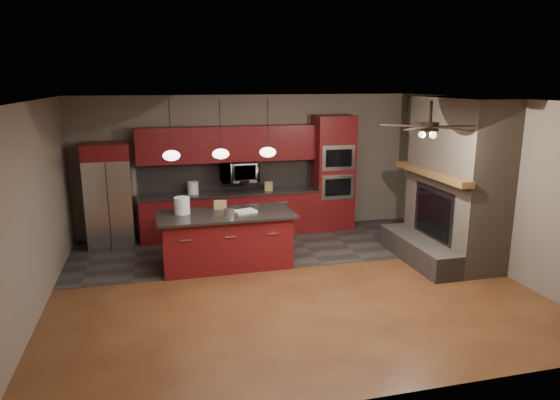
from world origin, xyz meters
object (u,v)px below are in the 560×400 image
object	(u,v)px
counter_bucket	(193,188)
counter_box	(268,186)
kitchen_island	(226,239)
paint_can	(229,213)
oven_tower	(333,173)
cardboard_box	(220,205)
white_bucket	(182,205)
refrigerator	(109,195)
paint_tray	(245,211)
microwave	(239,171)

from	to	relation	value
counter_bucket	counter_box	bearing A→B (deg)	-1.90
kitchen_island	paint_can	bearing A→B (deg)	-82.84
oven_tower	counter_bucket	bearing A→B (deg)	179.85
cardboard_box	counter_box	bearing A→B (deg)	60.01
white_bucket	refrigerator	bearing A→B (deg)	130.69
paint_can	counter_bucket	size ratio (longest dim) A/B	0.74
oven_tower	paint_tray	bearing A→B (deg)	-141.89
oven_tower	cardboard_box	bearing A→B (deg)	-151.96
refrigerator	oven_tower	bearing A→B (deg)	0.95
refrigerator	counter_box	bearing A→B (deg)	0.59
microwave	counter_box	distance (m)	0.66
kitchen_island	paint_tray	distance (m)	0.57
refrigerator	microwave	bearing A→B (deg)	3.02
oven_tower	white_bucket	size ratio (longest dim) A/B	8.53
oven_tower	refrigerator	world-z (taller)	oven_tower
refrigerator	white_bucket	bearing A→B (deg)	-49.31
white_bucket	counter_bucket	bearing A→B (deg)	79.00
oven_tower	counter_box	distance (m)	1.41
microwave	kitchen_island	xyz separation A→B (m)	(-0.53, -1.75, -0.84)
counter_bucket	kitchen_island	bearing A→B (deg)	-76.80
paint_tray	white_bucket	bearing A→B (deg)	154.57
refrigerator	paint_can	xyz separation A→B (m)	(1.98, -1.83, -0.00)
paint_tray	cardboard_box	size ratio (longest dim) A/B	1.69
microwave	kitchen_island	bearing A→B (deg)	-106.83
cardboard_box	kitchen_island	bearing A→B (deg)	-71.53
paint_can	paint_tray	size ratio (longest dim) A/B	0.51
cardboard_box	paint_can	bearing A→B (deg)	-71.39
kitchen_island	paint_can	size ratio (longest dim) A/B	12.51
microwave	white_bucket	size ratio (longest dim) A/B	2.62
white_bucket	counter_bucket	size ratio (longest dim) A/B	1.14
paint_can	counter_box	xyz separation A→B (m)	(1.08, 1.87, 0.01)
paint_tray	microwave	bearing A→B (deg)	67.71
cardboard_box	counter_box	distance (m)	1.75
oven_tower	refrigerator	xyz separation A→B (m)	(-4.46, -0.07, -0.21)
refrigerator	cardboard_box	size ratio (longest dim) A/B	9.32
refrigerator	counter_box	distance (m)	3.06
kitchen_island	cardboard_box	size ratio (longest dim) A/B	10.75
oven_tower	paint_can	world-z (taller)	oven_tower
white_bucket	counter_box	xyz separation A→B (m)	(1.81, 1.49, -0.07)
oven_tower	counter_box	xyz separation A→B (m)	(-1.40, -0.04, -0.20)
white_bucket	oven_tower	bearing A→B (deg)	25.60
paint_tray	cardboard_box	distance (m)	0.51
cardboard_box	counter_bucket	bearing A→B (deg)	115.82
microwave	counter_bucket	world-z (taller)	microwave
microwave	kitchen_island	size ratio (longest dim) A/B	0.32
paint_tray	cardboard_box	world-z (taller)	cardboard_box
paint_can	kitchen_island	bearing A→B (deg)	97.66
refrigerator	paint_can	bearing A→B (deg)	-42.75
refrigerator	kitchen_island	world-z (taller)	refrigerator
oven_tower	microwave	world-z (taller)	oven_tower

